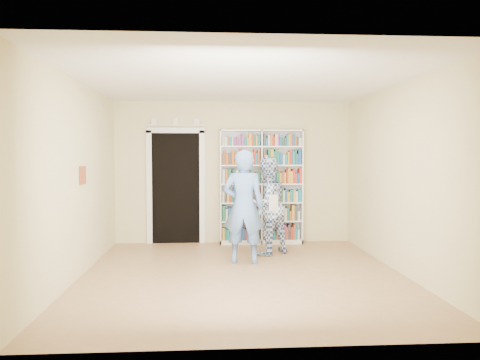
{
  "coord_description": "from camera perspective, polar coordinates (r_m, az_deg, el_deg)",
  "views": [
    {
      "loc": [
        -0.46,
        -6.46,
        1.67
      ],
      "look_at": [
        0.02,
        0.9,
        1.29
      ],
      "focal_mm": 35.0,
      "sensor_mm": 36.0,
      "label": 1
    }
  ],
  "objects": [
    {
      "name": "floor",
      "position": [
        6.69,
        0.31,
        -11.5
      ],
      "size": [
        5.0,
        5.0,
        0.0
      ],
      "primitive_type": "plane",
      "color": "#936A47",
      "rests_on": "ground"
    },
    {
      "name": "ceiling",
      "position": [
        6.56,
        0.32,
        12.0
      ],
      "size": [
        5.0,
        5.0,
        0.0
      ],
      "primitive_type": "plane",
      "rotation": [
        3.14,
        0.0,
        0.0
      ],
      "color": "white",
      "rests_on": "wall_back"
    },
    {
      "name": "wall_back",
      "position": [
        8.98,
        -0.81,
        0.93
      ],
      "size": [
        4.5,
        0.0,
        4.5
      ],
      "primitive_type": "plane",
      "rotation": [
        1.57,
        0.0,
        0.0
      ],
      "color": "beige",
      "rests_on": "floor"
    },
    {
      "name": "wall_left",
      "position": [
        6.71,
        -19.22,
        0.06
      ],
      "size": [
        0.0,
        5.0,
        5.0
      ],
      "primitive_type": "plane",
      "rotation": [
        1.57,
        0.0,
        1.57
      ],
      "color": "beige",
      "rests_on": "floor"
    },
    {
      "name": "wall_right",
      "position": [
        7.01,
        18.98,
        0.18
      ],
      "size": [
        0.0,
        5.0,
        5.0
      ],
      "primitive_type": "plane",
      "rotation": [
        1.57,
        0.0,
        -1.57
      ],
      "color": "beige",
      "rests_on": "floor"
    },
    {
      "name": "bookshelf",
      "position": [
        8.88,
        2.59,
        -0.78
      ],
      "size": [
        1.57,
        0.29,
        2.16
      ],
      "rotation": [
        0.0,
        0.0,
        -0.32
      ],
      "color": "white",
      "rests_on": "floor"
    },
    {
      "name": "doorway",
      "position": [
        8.98,
        -7.83,
        -0.19
      ],
      "size": [
        1.1,
        0.08,
        2.43
      ],
      "color": "black",
      "rests_on": "floor"
    },
    {
      "name": "wall_art",
      "position": [
        6.9,
        -18.62,
        0.56
      ],
      "size": [
        0.03,
        0.25,
        0.25
      ],
      "primitive_type": "cube",
      "color": "brown",
      "rests_on": "wall_left"
    },
    {
      "name": "man_blue",
      "position": [
        7.26,
        0.44,
        -3.27
      ],
      "size": [
        0.71,
        0.53,
        1.76
      ],
      "primitive_type": "imported",
      "rotation": [
        0.0,
        0.0,
        2.97
      ],
      "color": "#5E88D2",
      "rests_on": "floor"
    },
    {
      "name": "man_plaid",
      "position": [
        7.92,
        3.24,
        -3.19
      ],
      "size": [
        1.01,
        0.97,
        1.64
      ],
      "primitive_type": "imported",
      "rotation": [
        0.0,
        0.0,
        3.75
      ],
      "color": "navy",
      "rests_on": "floor"
    },
    {
      "name": "paper_sheet",
      "position": [
        7.65,
        4.11,
        -2.79
      ],
      "size": [
        0.17,
        0.11,
        0.27
      ],
      "primitive_type": "cube",
      "rotation": [
        0.0,
        0.0,
        0.55
      ],
      "color": "white",
      "rests_on": "man_plaid"
    }
  ]
}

